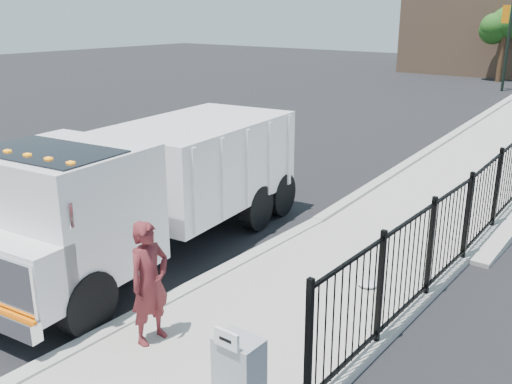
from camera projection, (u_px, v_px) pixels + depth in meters
The scene contains 10 objects.
ground at pixel (209, 283), 11.05m from camera, with size 120.00×120.00×0.00m, color black.
sidewalk at pixel (214, 365), 8.40m from camera, with size 3.55×12.00×0.12m, color #9E998E.
curb at pixel (128, 322), 9.52m from camera, with size 0.30×12.00×0.16m, color #ADAAA3.
truck at pixel (146, 185), 11.80m from camera, with size 3.68×8.61×2.86m.
worker at pixel (149, 283), 8.67m from camera, with size 0.72×0.47×1.96m, color maroon.
utility_cabinet at pixel (239, 384), 6.88m from camera, with size 0.55×0.40×1.25m, color gray.
arrow_sign at pixel (226, 339), 6.49m from camera, with size 0.35×0.04×0.22m, color white.
debris at pixel (368, 284), 10.67m from camera, with size 0.37×0.37×0.09m, color silver.
tree_0 at pixel (505, 26), 40.83m from camera, with size 2.31×2.31×5.15m.
building at pixel (480, 23), 48.19m from camera, with size 10.00×10.00×8.00m, color #8C664C.
Camera 1 is at (6.84, -7.32, 5.06)m, focal length 40.00 mm.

